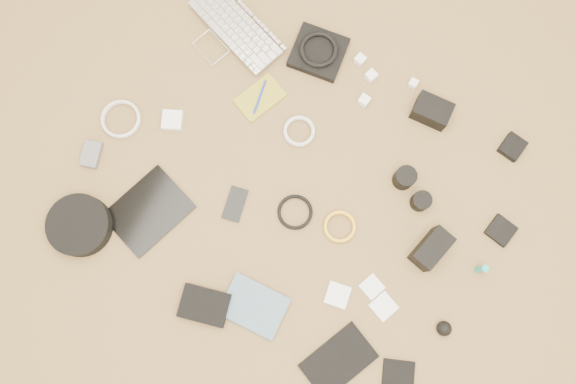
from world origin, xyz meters
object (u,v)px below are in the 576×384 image
at_px(tablet, 149,211).
at_px(paperback, 244,328).
at_px(laptop, 226,37).
at_px(headphone_case, 80,225).
at_px(dslr_camera, 432,111).
at_px(phone, 235,204).

height_order(tablet, paperback, paperback).
relative_size(laptop, headphone_case, 1.78).
xyz_separation_m(dslr_camera, headphone_case, (-0.85, -0.88, -0.01)).
relative_size(laptop, dslr_camera, 2.99).
relative_size(phone, headphone_case, 0.56).
distance_m(dslr_camera, phone, 0.73).
relative_size(dslr_camera, paperback, 0.62).
bearing_deg(tablet, headphone_case, -120.28).
bearing_deg(dslr_camera, headphone_case, -136.43).
bearing_deg(dslr_camera, phone, -129.45).
height_order(tablet, phone, tablet).
relative_size(headphone_case, paperback, 1.04).
height_order(headphone_case, paperback, headphone_case).
xyz_separation_m(laptop, phone, (0.31, -0.50, -0.01)).
relative_size(tablet, phone, 2.21).
distance_m(phone, headphone_case, 0.51).
height_order(phone, paperback, paperback).
bearing_deg(dslr_camera, tablet, -135.23).
xyz_separation_m(laptop, headphone_case, (-0.10, -0.80, 0.01)).
bearing_deg(paperback, dslr_camera, -15.22).
bearing_deg(dslr_camera, laptop, -176.38).
height_order(phone, headphone_case, headphone_case).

